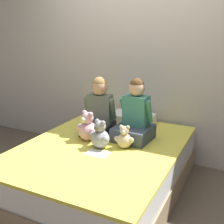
# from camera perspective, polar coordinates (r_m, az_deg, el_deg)

# --- Properties ---
(ground_plane) EXTENTS (14.00, 14.00, 0.00)m
(ground_plane) POSITION_cam_1_polar(r_m,az_deg,el_deg) (2.99, -1.92, -15.55)
(ground_plane) COLOR brown
(wall_behind_bed) EXTENTS (8.00, 0.06, 2.50)m
(wall_behind_bed) POSITION_cam_1_polar(r_m,az_deg,el_deg) (3.49, 6.02, 10.83)
(wall_behind_bed) COLOR beige
(wall_behind_bed) RESTS_ON ground_plane
(bed) EXTENTS (1.46, 1.90, 0.50)m
(bed) POSITION_cam_1_polar(r_m,az_deg,el_deg) (2.87, -1.97, -11.35)
(bed) COLOR #997F60
(bed) RESTS_ON ground_plane
(child_on_left) EXTENTS (0.36, 0.38, 0.61)m
(child_on_left) POSITION_cam_1_polar(r_m,az_deg,el_deg) (3.01, -2.61, 0.57)
(child_on_left) COLOR black
(child_on_left) RESTS_ON bed
(child_on_right) EXTENTS (0.37, 0.40, 0.63)m
(child_on_right) POSITION_cam_1_polar(r_m,az_deg,el_deg) (2.85, 4.69, -1.02)
(child_on_right) COLOR #384251
(child_on_right) RESTS_ON bed
(teddy_bear_held_by_left_child) EXTENTS (0.25, 0.19, 0.31)m
(teddy_bear_held_by_left_child) POSITION_cam_1_polar(r_m,az_deg,el_deg) (2.85, -4.96, -3.28)
(teddy_bear_held_by_left_child) COLOR #DBA3B2
(teddy_bear_held_by_left_child) RESTS_ON bed
(teddy_bear_held_by_right_child) EXTENTS (0.19, 0.14, 0.23)m
(teddy_bear_held_by_right_child) POSITION_cam_1_polar(r_m,az_deg,el_deg) (2.67, 2.51, -5.38)
(teddy_bear_held_by_right_child) COLOR #D1B78E
(teddy_bear_held_by_right_child) RESTS_ON bed
(teddy_bear_between_children) EXTENTS (0.23, 0.18, 0.28)m
(teddy_bear_between_children) POSITION_cam_1_polar(r_m,az_deg,el_deg) (2.66, -2.44, -4.91)
(teddy_bear_between_children) COLOR #939399
(teddy_bear_between_children) RESTS_ON bed
(pillow_at_headboard) EXTENTS (0.52, 0.31, 0.11)m
(pillow_at_headboard) POSITION_cam_1_polar(r_m,az_deg,el_deg) (3.39, 4.12, -1.31)
(pillow_at_headboard) COLOR white
(pillow_at_headboard) RESTS_ON bed
(sign_card) EXTENTS (0.21, 0.15, 0.00)m
(sign_card) POSITION_cam_1_polar(r_m,az_deg,el_deg) (2.58, -2.95, -8.41)
(sign_card) COLOR white
(sign_card) RESTS_ON bed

